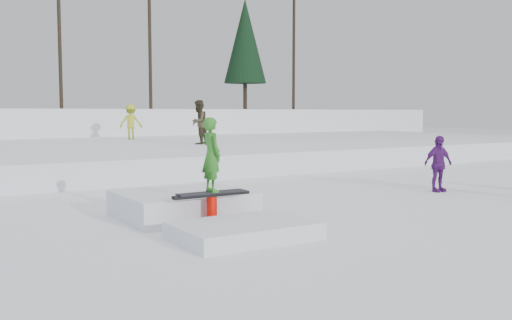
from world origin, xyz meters
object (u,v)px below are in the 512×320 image
spectator_purple (438,164)px  jib_rail_feature (198,207)px  walker_olive (199,122)px  walker_ygreen (131,122)px

spectator_purple → jib_rail_feature: (-7.62, -0.42, -0.48)m
walker_olive → walker_ygreen: bearing=-117.1°
spectator_purple → jib_rail_feature: size_ratio=0.36×
walker_olive → spectator_purple: walker_olive is taller
walker_olive → jib_rail_feature: size_ratio=0.44×
walker_olive → spectator_purple: 12.03m
walker_ygreen → jib_rail_feature: 18.99m
walker_ygreen → jib_rail_feature: bearing=101.3°
walker_olive → jib_rail_feature: 13.87m
walker_ygreen → jib_rail_feature: (-5.25, -18.19, -1.40)m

